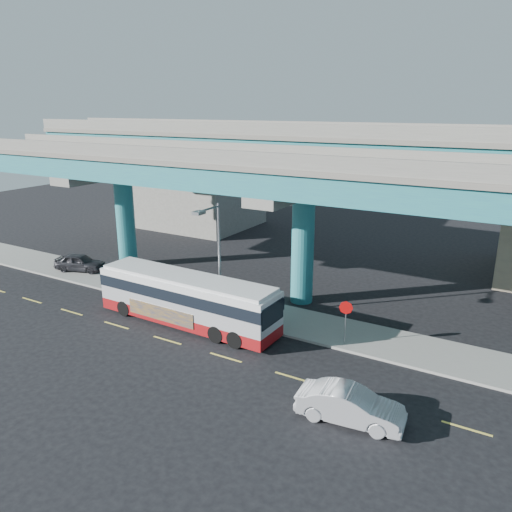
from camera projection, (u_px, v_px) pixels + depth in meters
The scene contains 10 objects.
ground at pixel (229, 355), 26.71m from camera, with size 120.00×120.00×0.00m, color black.
sidewalk at pixel (277, 318), 31.23m from camera, with size 70.00×4.00×0.15m, color gray.
lane_markings at pixel (226, 357), 26.47m from camera, with size 58.00×0.12×0.01m.
viaduct at pixel (306, 166), 31.59m from camera, with size 52.00×12.40×11.70m.
building_concrete at pixel (197, 184), 54.92m from camera, with size 12.00×10.00×9.00m, color gray.
transit_bus at pixel (187, 298), 30.12m from camera, with size 12.11×2.83×3.09m.
sedan at pixel (350, 405), 20.95m from camera, with size 4.67×2.05×1.49m, color #AFAFB4.
parked_car at pixel (80, 262), 39.78m from camera, with size 4.29×2.82×1.36m, color #2E2D32.
street_lamp at pixel (214, 245), 29.75m from camera, with size 0.50×2.36×7.15m.
stop_sign at pixel (346, 313), 27.21m from camera, with size 0.74×0.23×2.52m.
Camera 1 is at (13.44, -19.98, 12.82)m, focal length 35.00 mm.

